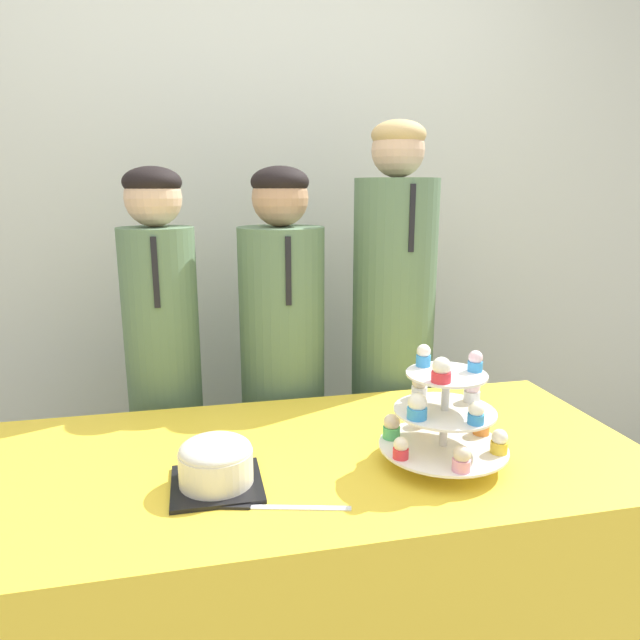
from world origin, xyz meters
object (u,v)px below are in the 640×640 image
object	(u,v)px
student_0	(166,391)
student_2	(392,360)
round_cake	(216,462)
cake_knife	(255,507)
student_1	(283,387)
cupcake_stand	(443,415)

from	to	relation	value
student_0	student_2	distance (m)	0.82
round_cake	student_2	distance (m)	0.98
cake_knife	round_cake	bearing A→B (deg)	138.51
student_0	student_1	bearing A→B (deg)	0.00
cake_knife	student_0	size ratio (longest dim) A/B	0.21
cake_knife	cupcake_stand	xyz separation A→B (m)	(0.48, 0.11, 0.13)
student_0	cake_knife	bearing A→B (deg)	-74.89
student_1	round_cake	bearing A→B (deg)	-110.60
cake_knife	cupcake_stand	distance (m)	0.51
round_cake	cupcake_stand	distance (m)	0.56
round_cake	student_1	world-z (taller)	student_1
student_2	cupcake_stand	bearing A→B (deg)	-99.69
round_cake	student_0	world-z (taller)	student_0
round_cake	student_1	distance (m)	0.76
round_cake	cupcake_stand	world-z (taller)	cupcake_stand
cake_knife	student_1	xyz separation A→B (m)	(0.19, 0.82, -0.03)
cupcake_stand	student_1	world-z (taller)	student_1
student_2	cake_knife	bearing A→B (deg)	-126.27
student_2	round_cake	bearing A→B (deg)	-133.81
cake_knife	student_2	bearing A→B (deg)	67.91
student_0	student_1	size ratio (longest dim) A/B	1.00
cake_knife	student_1	bearing A→B (deg)	91.20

